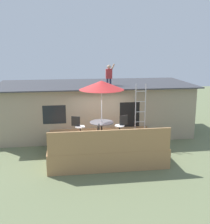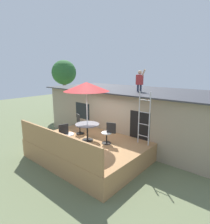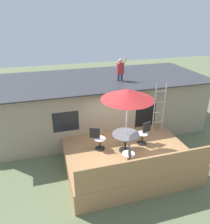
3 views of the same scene
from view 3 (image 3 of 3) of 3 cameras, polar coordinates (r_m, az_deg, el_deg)
name	(u,v)px [view 3 (image 3 of 3)]	position (r m, az deg, el deg)	size (l,w,h in m)	color
ground_plane	(126,166)	(9.27, 5.54, -13.80)	(40.00, 40.00, 0.00)	#66704C
house	(103,103)	(11.53, -0.64, 2.41)	(10.50, 4.50, 2.74)	gray
deck	(126,158)	(9.02, 5.65, -11.81)	(4.80, 3.70, 0.80)	#A87A4C
deck_railing	(148,169)	(7.23, 11.27, -14.40)	(4.70, 0.08, 0.90)	#A87A4C
patio_table	(126,138)	(8.41, 5.40, -6.68)	(1.04, 1.04, 0.74)	black
patio_umbrella	(128,94)	(7.65, 5.92, 4.66)	(1.90, 1.90, 2.54)	silver
step_ladder	(159,107)	(9.99, 13.99, 1.25)	(0.52, 0.04, 2.20)	silver
person_figure	(121,68)	(10.48, 4.09, 11.41)	(0.47, 0.20, 1.11)	#33384C
patio_chair_left	(98,139)	(8.55, -1.83, -7.01)	(0.60, 0.44, 0.92)	black
patio_chair_right	(144,133)	(9.05, 10.13, -5.49)	(0.61, 0.44, 0.92)	black
patio_chair_near	(129,155)	(7.69, 6.22, -11.21)	(0.44, 0.61, 0.92)	black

